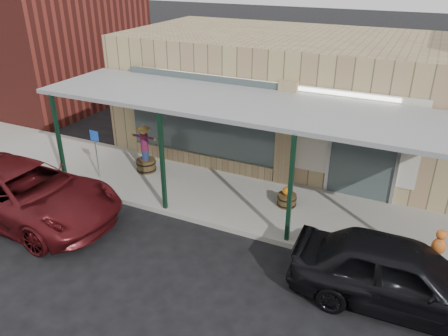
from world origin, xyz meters
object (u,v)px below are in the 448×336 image
at_px(barrel_scarecrow, 145,156).
at_px(barrel_pumpkin, 287,199).
at_px(car_maroon, 25,193).
at_px(parked_sedan, 400,275).
at_px(handicap_sign, 96,148).

distance_m(barrel_scarecrow, barrel_pumpkin, 4.94).
distance_m(barrel_scarecrow, car_maroon, 3.89).
distance_m(parked_sedan, car_maroon, 9.64).
xyz_separation_m(handicap_sign, parked_sedan, (9.27, -1.75, -0.43)).
height_order(handicap_sign, parked_sedan, handicap_sign).
distance_m(barrel_scarecrow, handicap_sign, 1.60).
bearing_deg(car_maroon, handicap_sign, -6.48).
relative_size(handicap_sign, car_maroon, 0.29).
height_order(barrel_scarecrow, barrel_pumpkin, barrel_scarecrow).
relative_size(handicap_sign, parked_sedan, 0.36).
bearing_deg(handicap_sign, car_maroon, -93.74).
xyz_separation_m(barrel_pumpkin, car_maroon, (-6.37, -3.45, 0.40)).
relative_size(barrel_pumpkin, handicap_sign, 0.39).
bearing_deg(barrel_pumpkin, barrel_scarecrow, 178.18).
bearing_deg(parked_sedan, handicap_sign, 77.55).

